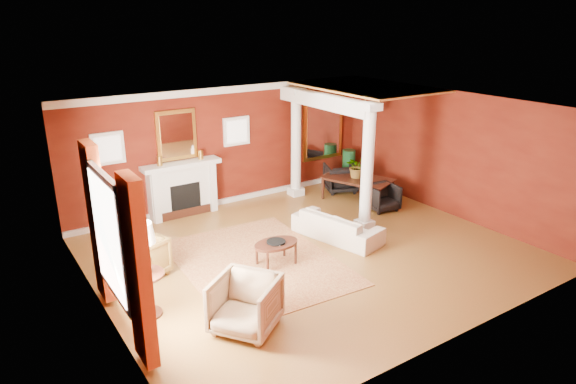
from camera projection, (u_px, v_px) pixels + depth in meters
ground at (310, 252)px, 10.28m from camera, size 8.00×8.00×0.00m
room_shell at (312, 155)px, 9.62m from camera, size 8.04×7.04×2.92m
fireplace at (183, 189)px, 12.00m from camera, size 1.85×0.42×1.29m
overmantel_mirror at (177, 135)px, 11.70m from camera, size 0.95×0.07×1.15m
flank_window_left at (108, 149)px, 10.93m from camera, size 0.70×0.07×0.70m
flank_window_right at (237, 131)px, 12.55m from camera, size 0.70×0.07×0.70m
left_window at (115, 243)px, 7.31m from camera, size 0.21×2.55×2.60m
column_front at (367, 167)px, 10.93m from camera, size 0.36×0.36×2.80m
column_back at (296, 142)px, 13.06m from camera, size 0.36×0.36×2.80m
header_beam at (323, 101)px, 11.80m from camera, size 0.30×3.20×0.32m
amber_ceiling at (366, 87)px, 12.20m from camera, size 2.30×3.40×0.04m
dining_mirror at (323, 129)px, 14.00m from camera, size 1.30×0.07×1.70m
chandelier at (365, 112)px, 12.47m from camera, size 0.60×0.62×0.75m
crown_trim at (226, 90)px, 12.08m from camera, size 8.00×0.08×0.16m
base_trim at (230, 200)px, 12.98m from camera, size 8.00×0.08×0.12m
rug at (258, 262)px, 9.85m from camera, size 2.95×3.81×0.01m
sofa at (337, 221)px, 10.80m from camera, size 1.03×2.03×0.76m
armchair_leopard at (140, 256)px, 9.19m from camera, size 0.98×1.01×0.83m
armchair_stripe at (245, 302)px, 7.63m from camera, size 1.22×1.23×0.93m
coffee_table at (276, 245)px, 9.65m from camera, size 0.89×0.89×0.45m
coffee_book at (275, 239)px, 9.51m from camera, size 0.18×0.06×0.24m
side_table at (142, 254)px, 7.79m from camera, size 0.63×0.63×1.57m
dining_table at (358, 182)px, 12.99m from camera, size 1.21×1.82×0.96m
dining_chair_near at (382, 196)px, 12.40m from camera, size 0.76×0.72×0.70m
dining_chair_far at (341, 177)px, 13.69m from camera, size 1.01×0.99×0.81m
green_urn at (348, 170)px, 14.33m from camera, size 0.41×0.41×0.97m
potted_plant at (357, 155)px, 12.77m from camera, size 0.71×0.74×0.46m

